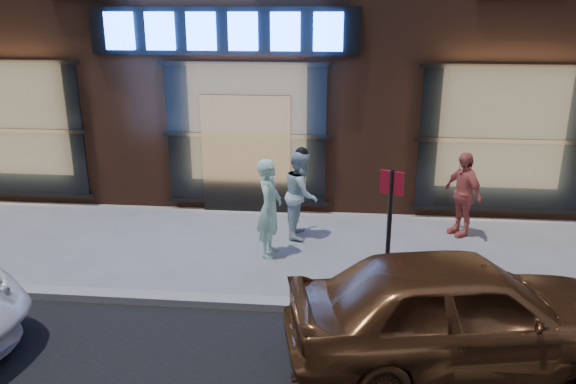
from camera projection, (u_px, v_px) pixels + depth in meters
name	position (u px, v px, depth m)	size (l,w,h in m)	color
ground	(202.00, 304.00, 7.98)	(90.00, 90.00, 0.00)	slate
curb	(202.00, 301.00, 7.96)	(60.00, 0.25, 0.12)	gray
man_bowtie	(270.00, 208.00, 9.36)	(0.61, 0.40, 1.68)	#B5EECB
man_cap	(301.00, 194.00, 10.19)	(0.78, 0.61, 1.61)	silver
passerby	(463.00, 194.00, 10.24)	(0.92, 0.38, 1.57)	#CE6355
gold_sedan	(462.00, 310.00, 6.48)	(1.63, 4.05, 1.38)	brown
sign_post	(389.00, 226.00, 7.56)	(0.31, 0.15, 2.01)	#262628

